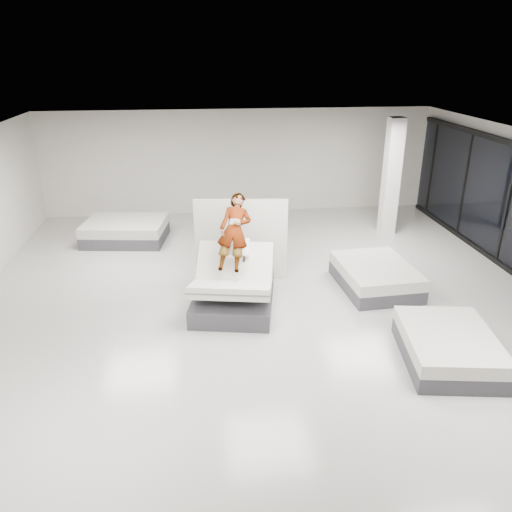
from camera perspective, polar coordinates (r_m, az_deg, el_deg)
name	(u,v)px	position (r m, az deg, el deg)	size (l,w,h in m)	color
room	(270,241)	(9.13, 1.66, 1.76)	(14.00, 14.04, 3.20)	#B9B6AF
hero_bed	(234,289)	(10.02, -2.58, -3.78)	(1.88, 2.29, 1.27)	#3E3D43
person	(235,243)	(9.96, -2.46, 1.50)	(0.61, 0.40, 1.67)	slate
remote	(244,259)	(9.69, -1.37, -0.36)	(0.05, 0.14, 0.03)	black
divider_panel	(241,240)	(11.07, -1.72, 1.85)	(2.05, 0.09, 1.86)	silver
flat_bed_right_far	(375,276)	(11.17, 13.49, -2.27)	(1.59, 2.05, 0.54)	#3E3D43
flat_bed_right_near	(448,347)	(9.00, 21.10, -9.71)	(1.70, 2.09, 0.52)	#3E3D43
flat_bed_left_far	(126,231)	(14.01, -14.67, 2.82)	(2.29, 1.85, 0.58)	#3E3D43
column	(391,177)	(14.34, 15.20, 8.69)	(0.40, 0.40, 3.20)	silver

